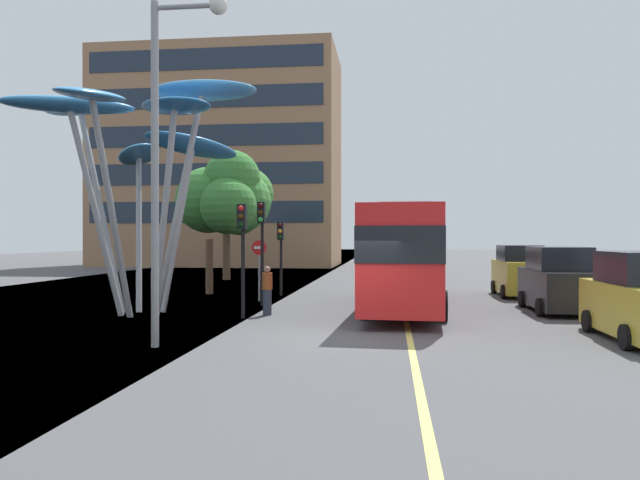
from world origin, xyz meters
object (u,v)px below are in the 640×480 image
object	(u,v)px
red_bus	(407,252)
traffic_light_kerb_near	(242,236)
car_parked_mid	(559,282)
no_entry_sign	(259,261)
car_parked_far	(519,272)
leaf_sculpture	(140,131)
traffic_light_island_mid	(281,242)
street_lamp	(171,126)
traffic_light_kerb_far	(262,231)
pedestrian	(267,291)

from	to	relation	value
red_bus	traffic_light_kerb_near	size ratio (longest dim) A/B	3.21
car_parked_mid	no_entry_sign	size ratio (longest dim) A/B	1.75
car_parked_far	no_entry_sign	world-z (taller)	no_entry_sign
red_bus	leaf_sculpture	world-z (taller)	leaf_sculpture
car_parked_mid	car_parked_far	bearing A→B (deg)	91.76
car_parked_far	leaf_sculpture	bearing A→B (deg)	-150.42
traffic_light_island_mid	street_lamp	bearing A→B (deg)	-91.18
red_bus	street_lamp	xyz separation A→B (m)	(-5.70, -8.44, 3.13)
traffic_light_kerb_near	traffic_light_island_mid	distance (m)	7.65
car_parked_mid	red_bus	bearing A→B (deg)	176.13
traffic_light_kerb_far	no_entry_sign	size ratio (longest dim) A/B	1.58
street_lamp	pedestrian	distance (m)	7.54
leaf_sculpture	no_entry_sign	size ratio (longest dim) A/B	3.62
leaf_sculpture	pedestrian	xyz separation A→B (m)	(4.29, 0.35, -5.36)
red_bus	street_lamp	size ratio (longest dim) A/B	1.43
car_parked_mid	street_lamp	distance (m)	14.21
traffic_light_kerb_far	traffic_light_island_mid	bearing A→B (deg)	90.41
traffic_light_kerb_far	no_entry_sign	world-z (taller)	traffic_light_kerb_far
traffic_light_kerb_near	car_parked_mid	world-z (taller)	traffic_light_kerb_near
leaf_sculpture	traffic_light_kerb_near	size ratio (longest dim) A/B	2.46
street_lamp	pedestrian	size ratio (longest dim) A/B	5.03
car_parked_far	traffic_light_island_mid	bearing A→B (deg)	-174.89
traffic_light_kerb_near	car_parked_mid	bearing A→B (deg)	16.04
traffic_light_kerb_near	car_parked_mid	distance (m)	11.04
leaf_sculpture	traffic_light_kerb_far	xyz separation A→B (m)	(3.54, 2.91, -3.34)
traffic_light_kerb_far	traffic_light_island_mid	size ratio (longest dim) A/B	1.20
traffic_light_island_mid	car_parked_mid	size ratio (longest dim) A/B	0.75
red_bus	traffic_light_island_mid	bearing A→B (deg)	141.87
traffic_light_kerb_far	no_entry_sign	bearing A→B (deg)	105.71
car_parked_far	street_lamp	xyz separation A→B (m)	(-10.76, -13.65, 4.14)
traffic_light_kerb_far	car_parked_mid	size ratio (longest dim) A/B	0.90
traffic_light_kerb_near	red_bus	bearing A→B (deg)	32.60
car_parked_far	red_bus	bearing A→B (deg)	-134.13
leaf_sculpture	traffic_light_kerb_near	bearing A→B (deg)	-9.74
car_parked_far	pedestrian	size ratio (longest dim) A/B	2.40
red_bus	traffic_light_kerb_near	world-z (taller)	red_bus
traffic_light_kerb_near	street_lamp	bearing A→B (deg)	-94.85
traffic_light_kerb_near	traffic_light_kerb_far	distance (m)	3.55
leaf_sculpture	pedestrian	bearing A→B (deg)	4.62
red_bus	no_entry_sign	size ratio (longest dim) A/B	4.72
traffic_light_island_mid	no_entry_sign	xyz separation A→B (m)	(-0.43, -2.48, -0.72)
leaf_sculpture	traffic_light_kerb_near	xyz separation A→B (m)	(3.68, -0.63, -3.53)
leaf_sculpture	street_lamp	size ratio (longest dim) A/B	1.10
red_bus	street_lamp	bearing A→B (deg)	-124.05
traffic_light_island_mid	car_parked_mid	bearing A→B (deg)	-23.44
traffic_light_kerb_near	street_lamp	distance (m)	5.69
car_parked_mid	pedestrian	bearing A→B (deg)	-168.34
traffic_light_kerb_near	street_lamp	world-z (taller)	street_lamp
car_parked_far	no_entry_sign	bearing A→B (deg)	-162.62
traffic_light_kerb_near	traffic_light_island_mid	size ratio (longest dim) A/B	1.12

